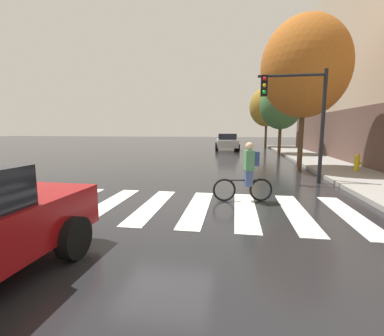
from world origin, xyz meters
name	(u,v)px	position (x,y,z in m)	size (l,w,h in m)	color
ground_plane	(165,207)	(0.00, 0.00, 0.00)	(120.00, 120.00, 0.00)	black
crosswalk_stripes	(175,207)	(0.26, 0.00, 0.01)	(9.19, 3.30, 0.01)	silver
sedan_mid	(227,142)	(1.07, 19.27, 0.82)	(2.45, 4.73, 1.59)	#B7B7BC
cyclist	(247,172)	(2.18, 0.89, 0.84)	(1.70, 0.40, 1.69)	black
traffic_light_near	(300,107)	(4.17, 3.94, 2.86)	(2.47, 0.28, 4.20)	black
fire_hydrant	(357,163)	(7.31, 6.37, 0.53)	(0.33, 0.22, 0.78)	gold
street_tree_near	(305,68)	(5.00, 7.17, 4.92)	(4.09, 4.09, 7.28)	#4C3823
street_tree_mid	(281,105)	(5.26, 15.12, 3.82)	(3.19, 3.19, 5.67)	#4C3823
street_tree_far	(267,107)	(5.11, 23.35, 4.35)	(3.62, 3.62, 6.45)	#4C3823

